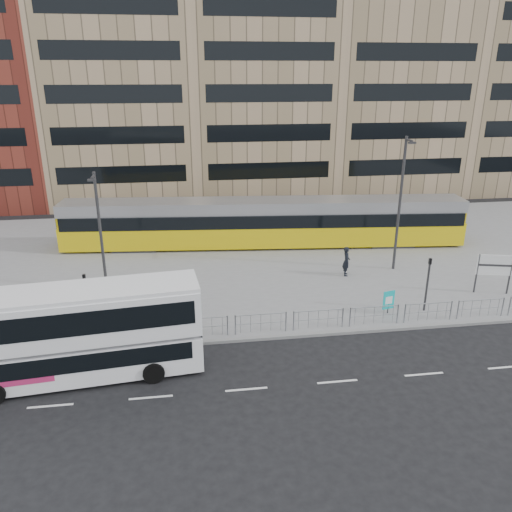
{
  "coord_description": "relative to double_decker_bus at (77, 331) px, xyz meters",
  "views": [
    {
      "loc": [
        -4.12,
        -21.78,
        12.72
      ],
      "look_at": [
        -0.16,
        6.0,
        2.29
      ],
      "focal_mm": 35.0,
      "sensor_mm": 36.0,
      "label": 1
    }
  ],
  "objects": [
    {
      "name": "traffic_light_west",
      "position": [
        -0.32,
        4.06,
        -0.14
      ],
      "size": [
        0.18,
        0.21,
        3.1
      ],
      "rotation": [
        0.0,
        0.0,
        0.08
      ],
      "color": "#2D2D30",
      "rests_on": "plaza"
    },
    {
      "name": "plaza",
      "position": [
        9.05,
        14.0,
        -2.19
      ],
      "size": [
        64.0,
        24.0,
        0.15
      ],
      "primitive_type": "cube",
      "color": "gray",
      "rests_on": "ground"
    },
    {
      "name": "kerb",
      "position": [
        9.05,
        2.05,
        -2.19
      ],
      "size": [
        64.0,
        0.25,
        0.17
      ],
      "primitive_type": "cube",
      "color": "gray",
      "rests_on": "ground"
    },
    {
      "name": "road_markings",
      "position": [
        10.05,
        -2.0,
        -2.26
      ],
      "size": [
        62.0,
        0.12,
        0.01
      ],
      "primitive_type": "cube",
      "color": "white",
      "rests_on": "ground"
    },
    {
      "name": "ground",
      "position": [
        9.05,
        2.0,
        -2.26
      ],
      "size": [
        120.0,
        120.0,
        0.0
      ],
      "primitive_type": "plane",
      "color": "black",
      "rests_on": "ground"
    },
    {
      "name": "station_sign",
      "position": [
        22.8,
        5.38,
        -0.43
      ],
      "size": [
        2.07,
        0.59,
        2.43
      ],
      "rotation": [
        0.0,
        0.0,
        -0.24
      ],
      "color": "#2D2D30",
      "rests_on": "plaza"
    },
    {
      "name": "traffic_light_east",
      "position": [
        17.79,
        3.75,
        -0.14
      ],
      "size": [
        0.19,
        0.22,
        3.1
      ],
      "rotation": [
        0.0,
        0.0,
        -0.16
      ],
      "color": "#2D2D30",
      "rests_on": "plaza"
    },
    {
      "name": "pedestrian",
      "position": [
        15.01,
        9.33,
        -1.14
      ],
      "size": [
        0.59,
        0.79,
        1.95
      ],
      "primitive_type": "imported",
      "rotation": [
        0.0,
        0.0,
        1.38
      ],
      "color": "black",
      "rests_on": "plaza"
    },
    {
      "name": "double_decker_bus",
      "position": [
        0.0,
        0.0,
        0.0
      ],
      "size": [
        10.64,
        3.42,
        4.18
      ],
      "rotation": [
        0.0,
        0.0,
        0.1
      ],
      "color": "white",
      "rests_on": "ground"
    },
    {
      "name": "lamp_post_east",
      "position": [
        18.57,
        9.93,
        2.67
      ],
      "size": [
        0.45,
        1.04,
        8.8
      ],
      "color": "#2D2D30",
      "rests_on": "plaza"
    },
    {
      "name": "lamp_post_west",
      "position": [
        -0.23,
        9.33,
        1.86
      ],
      "size": [
        0.45,
        1.04,
        7.21
      ],
      "color": "#2D2D30",
      "rests_on": "plaza"
    },
    {
      "name": "tram",
      "position": [
        10.65,
        16.06,
        -0.33
      ],
      "size": [
        30.27,
        5.57,
        3.55
      ],
      "rotation": [
        0.0,
        0.0,
        -0.09
      ],
      "color": "#DEC00C",
      "rests_on": "plaza"
    },
    {
      "name": "ad_panel",
      "position": [
        15.62,
        3.69,
        -1.34
      ],
      "size": [
        0.7,
        0.22,
        1.33
      ],
      "rotation": [
        0.0,
        0.0,
        0.24
      ],
      "color": "#2D2D30",
      "rests_on": "plaza"
    },
    {
      "name": "building_row",
      "position": [
        10.6,
        36.27,
        10.65
      ],
      "size": [
        70.4,
        18.4,
        31.2
      ],
      "color": "maroon",
      "rests_on": "ground"
    },
    {
      "name": "pedestrian_barrier",
      "position": [
        11.05,
        2.5,
        -1.28
      ],
      "size": [
        32.07,
        0.07,
        1.1
      ],
      "color": "#999BA1",
      "rests_on": "plaza"
    }
  ]
}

